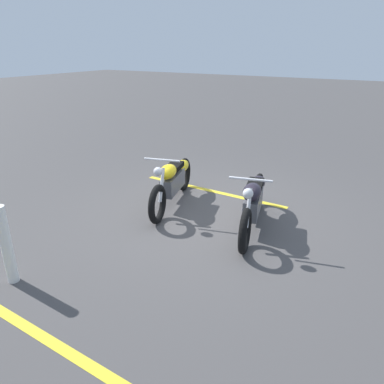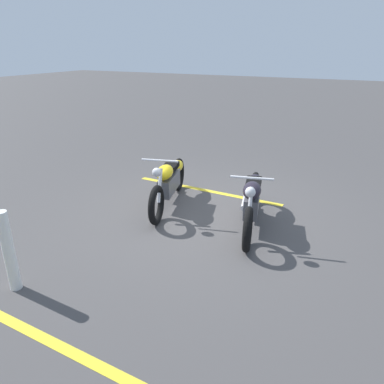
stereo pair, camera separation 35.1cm
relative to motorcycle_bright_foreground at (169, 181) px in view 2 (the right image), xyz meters
The scene contains 6 objects.
ground_plane 0.96m from the motorcycle_bright_foreground, 82.50° to the left, with size 60.00×60.00×0.00m, color #474444.
motorcycle_bright_foreground is the anchor object (origin of this frame).
motorcycle_dark_foreground 1.65m from the motorcycle_bright_foreground, 85.12° to the left, with size 2.19×0.80×1.04m.
bollard_post 3.12m from the motorcycle_bright_foreground, ahead, with size 0.14×0.14×1.04m, color white.
parking_stripe_near 1.09m from the motorcycle_bright_foreground, 159.22° to the left, with size 3.20×0.12×0.01m, color yellow.
parking_stripe_mid 3.78m from the motorcycle_bright_foreground, 17.87° to the left, with size 3.20×0.12×0.01m, color yellow.
Camera 2 is at (5.36, 2.37, 2.79)m, focal length 34.15 mm.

